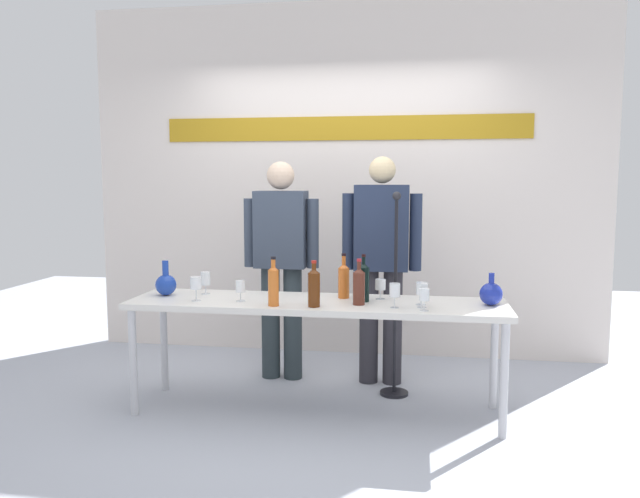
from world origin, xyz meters
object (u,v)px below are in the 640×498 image
Objects in this scene: presenter_left at (281,257)px; wine_bottle_3 at (314,286)px; wine_glass_right_3 at (421,289)px; wine_glass_right_4 at (424,295)px; decanter_blue_right at (491,294)px; microphone_stand at (395,329)px; wine_glass_right_0 at (380,285)px; wine_glass_right_1 at (422,289)px; wine_bottle_2 at (273,284)px; wine_glass_left_2 at (196,284)px; wine_bottle_1 at (359,285)px; wine_glass_right_2 at (395,290)px; wine_glass_left_0 at (240,287)px; decanter_blue_left at (166,284)px; display_table at (316,310)px; wine_bottle_4 at (344,280)px; wine_glass_left_1 at (205,279)px; presenter_right at (381,256)px.

wine_bottle_3 is at bearing -64.96° from presenter_left.
wine_glass_right_4 is (0.02, -0.18, -0.01)m from wine_glass_right_3.
microphone_stand is at bearing 148.52° from decanter_blue_right.
wine_glass_right_0 is 0.87× the size of wine_glass_right_1.
wine_bottle_3 is at bearing 2.81° from wine_bottle_2.
wine_glass_right_3 is (0.65, 0.16, -0.02)m from wine_bottle_3.
wine_glass_left_2 is (-1.86, -0.15, 0.04)m from decanter_blue_right.
wine_bottle_1 reaches higher than wine_glass_right_2.
wine_glass_right_0 is 0.87× the size of wine_glass_right_2.
decanter_blue_right is 0.78m from microphone_stand.
wine_glass_right_1 reaches higher than wine_glass_right_0.
wine_bottle_3 is at bearing -11.04° from wine_glass_left_0.
wine_glass_left_0 is (0.56, -0.12, 0.01)m from decanter_blue_left.
wine_glass_left_2 is (-0.53, 0.08, -0.02)m from wine_bottle_2.
display_table is 15.88× the size of wine_glass_right_1.
wine_glass_right_2 is (0.34, -0.27, -0.02)m from wine_bottle_4.
wine_glass_right_2 is at bearing -163.50° from decanter_blue_right.
wine_glass_left_0 is at bearing 168.96° from wine_bottle_3.
microphone_stand is (0.09, 0.28, -0.36)m from wine_glass_right_0.
wine_glass_left_0 is 0.88× the size of wine_glass_right_1.
wine_glass_left_0 is 0.91m from wine_glass_right_0.
wine_glass_right_3 is (0.90, 0.17, -0.03)m from wine_bottle_2.
wine_glass_right_1 is at bearing 10.30° from wine_glass_right_2.
wine_glass_right_3 is 0.18m from wine_glass_right_4.
decanter_blue_left is at bearing -166.39° from microphone_stand.
wine_glass_left_1 is at bearing 150.02° from wine_bottle_2.
wine_glass_right_0 is at bearing 26.58° from wine_bottle_2.
wine_bottle_2 is 2.33× the size of wine_glass_right_0.
display_table is 0.80m from presenter_left.
presenter_left is 10.80× the size of wine_glass_right_1.
wine_glass_right_0 is at bearing 11.80° from wine_glass_left_2.
wine_bottle_3 is at bearing -158.02° from wine_bottle_1.
presenter_right is (0.75, 0.00, 0.02)m from presenter_left.
wine_glass_left_0 is at bearing -34.18° from wine_glass_left_1.
wine_glass_left_1 and wine_glass_right_1 have the same top height.
wine_glass_left_1 is 1.50m from wine_glass_right_4.
display_table is 17.96× the size of wine_glass_left_0.
wine_glass_right_4 is at bearing -70.24° from presenter_right.
wine_glass_left_0 is at bearing -97.87° from presenter_left.
wine_glass_right_1 is 1.07× the size of wine_glass_right_3.
wine_bottle_4 is (0.40, 0.32, -0.01)m from wine_bottle_2.
wine_bottle_2 reaches higher than wine_glass_right_2.
wine_bottle_1 reaches higher than wine_glass_right_4.
wine_glass_right_4 reaches higher than display_table.
wine_bottle_4 reaches higher than wine_bottle_3.
presenter_left is 0.68m from wine_glass_left_1.
wine_bottle_2 is 1.96× the size of wine_glass_left_2.
wine_glass_right_2 reaches higher than display_table.
wine_glass_right_3 is (0.38, 0.05, -0.02)m from wine_bottle_1.
presenter_right is at bearing 67.83° from wine_bottle_4.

